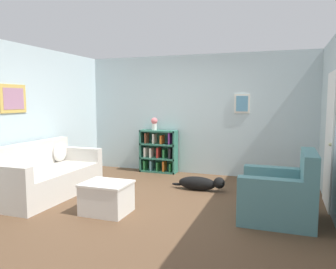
# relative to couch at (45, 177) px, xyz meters

# --- Properties ---
(ground_plane) EXTENTS (14.00, 14.00, 0.00)m
(ground_plane) POSITION_rel_couch_xyz_m (1.99, 0.29, -0.32)
(ground_plane) COLOR brown
(wall_back) EXTENTS (5.60, 0.13, 2.60)m
(wall_back) POSITION_rel_couch_xyz_m (1.99, 2.54, 0.98)
(wall_back) COLOR silver
(wall_back) RESTS_ON ground_plane
(wall_left) EXTENTS (0.13, 5.00, 2.60)m
(wall_left) POSITION_rel_couch_xyz_m (-0.56, 0.29, 0.98)
(wall_left) COLOR silver
(wall_left) RESTS_ON ground_plane
(couch) EXTENTS (0.94, 2.00, 0.89)m
(couch) POSITION_rel_couch_xyz_m (0.00, 0.00, 0.00)
(couch) COLOR beige
(couch) RESTS_ON ground_plane
(bookshelf) EXTENTS (0.84, 0.29, 0.95)m
(bookshelf) POSITION_rel_couch_xyz_m (1.18, 2.35, 0.14)
(bookshelf) COLOR #2D6B56
(bookshelf) RESTS_ON ground_plane
(recliner_chair) EXTENTS (0.96, 0.94, 0.96)m
(recliner_chair) POSITION_rel_couch_xyz_m (3.83, 0.13, 0.02)
(recliner_chair) COLOR slate
(recliner_chair) RESTS_ON ground_plane
(coffee_table) EXTENTS (0.67, 0.56, 0.45)m
(coffee_table) POSITION_rel_couch_xyz_m (1.45, -0.42, -0.08)
(coffee_table) COLOR silver
(coffee_table) RESTS_ON ground_plane
(dog) EXTENTS (1.00, 0.22, 0.27)m
(dog) POSITION_rel_couch_xyz_m (2.45, 1.18, -0.19)
(dog) COLOR black
(dog) RESTS_ON ground_plane
(vase) EXTENTS (0.15, 0.15, 0.28)m
(vase) POSITION_rel_couch_xyz_m (1.09, 2.33, 0.79)
(vase) COLOR silver
(vase) RESTS_ON bookshelf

